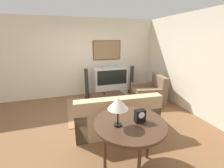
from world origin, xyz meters
TOP-DOWN VIEW (x-y plane):
  - ground_plane at (0.00, 0.00)m, footprint 12.00×12.00m
  - wall_back at (0.01, 2.13)m, footprint 12.00×0.10m
  - wall_right at (2.63, 0.00)m, footprint 0.06×12.00m
  - area_rug at (0.41, 0.80)m, footprint 2.30×1.87m
  - tv at (0.82, 1.69)m, footprint 1.17×0.55m
  - couch at (0.31, -0.41)m, footprint 1.86×1.00m
  - armchair at (1.84, 0.71)m, footprint 1.09×1.05m
  - coffee_table at (0.44, 0.72)m, footprint 0.95×0.50m
  - console_table at (0.16, -1.48)m, footprint 1.09×1.09m
  - table_lamp at (-0.04, -1.52)m, footprint 0.29×0.29m
  - mantel_clock at (0.31, -1.52)m, footprint 0.15×0.10m
  - remote at (0.35, 0.80)m, footprint 0.05×0.16m
  - speaker_tower_left at (-0.03, 1.68)m, footprint 0.22×0.22m
  - speaker_tower_right at (1.67, 1.68)m, footprint 0.22×0.22m

SIDE VIEW (x-z plane):
  - ground_plane at x=0.00m, z-range 0.00..0.00m
  - area_rug at x=0.41m, z-range 0.00..0.01m
  - armchair at x=1.84m, z-range -0.16..0.73m
  - couch at x=0.31m, z-range -0.12..0.75m
  - coffee_table at x=0.44m, z-range 0.17..0.60m
  - remote at x=0.35m, z-range 0.43..0.45m
  - speaker_tower_left at x=-0.03m, z-range -0.03..1.02m
  - speaker_tower_right at x=1.67m, z-range -0.03..1.02m
  - tv at x=0.82m, z-range -0.03..1.08m
  - console_table at x=0.16m, z-range 0.34..1.16m
  - mantel_clock at x=0.31m, z-range 0.82..1.01m
  - table_lamp at x=-0.04m, z-range 0.94..1.37m
  - wall_right at x=2.63m, z-range 0.00..2.70m
  - wall_back at x=0.01m, z-range 0.00..2.70m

